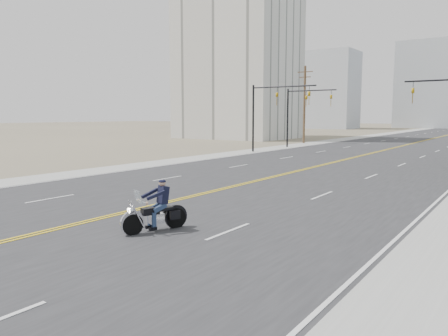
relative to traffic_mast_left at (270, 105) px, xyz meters
name	(u,v)px	position (x,y,z in m)	size (l,w,h in m)	color
ground_plane	(32,236)	(8.98, -32.00, -4.94)	(400.00, 400.00, 0.00)	#776D56
road	(432,139)	(8.98, 38.00, -4.93)	(20.00, 200.00, 0.01)	#303033
sidewalk_left	(361,137)	(-2.52, 38.00, -4.93)	(3.00, 200.00, 0.01)	#A5A5A0
traffic_mast_left	(270,105)	(0.00, 0.00, 0.00)	(7.10, 0.26, 7.00)	black
traffic_mast_far	(301,107)	(-0.33, 8.00, -0.06)	(6.10, 0.26, 7.00)	black
utility_pole_left	(304,103)	(-3.52, 16.00, 0.54)	(2.20, 0.30, 10.50)	brown
apartment_block	(238,48)	(-19.02, 23.00, 10.06)	(18.00, 14.00, 30.00)	silver
haze_bldg_a	(331,90)	(-26.02, 83.00, 6.06)	(14.00, 12.00, 22.00)	#B7BCC6
haze_bldg_d	(434,85)	(-3.02, 108.00, 8.06)	(20.00, 15.00, 26.00)	#ADB2B7
haze_bldg_f	(305,103)	(-41.02, 98.00, 3.06)	(12.00, 12.00, 16.00)	#ADB2B7
motorcyclist	(155,206)	(11.92, -29.36, -4.07)	(0.96, 2.23, 1.74)	black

